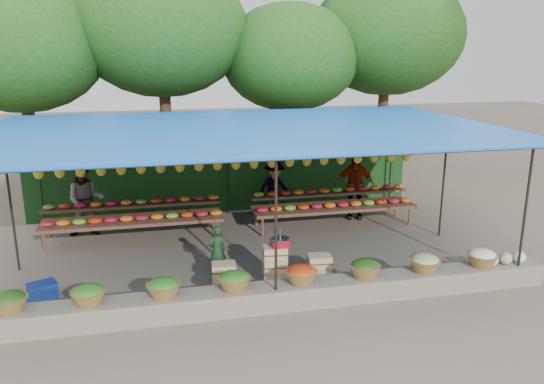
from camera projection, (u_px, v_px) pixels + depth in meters
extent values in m
plane|color=#645A49|center=(247.00, 251.00, 12.02)|extent=(60.00, 60.00, 0.00)
cube|color=#6C6756|center=(274.00, 296.00, 9.38)|extent=(10.60, 0.55, 0.40)
cylinder|color=black|center=(276.00, 235.00, 8.92)|extent=(0.05, 0.05, 2.80)
cylinder|color=black|center=(525.00, 216.00, 9.94)|extent=(0.05, 0.05, 2.80)
cylinder|color=black|center=(11.00, 205.00, 10.64)|extent=(0.05, 0.05, 2.80)
cylinder|color=black|center=(444.00, 180.00, 12.67)|extent=(0.05, 0.05, 2.80)
cylinder|color=black|center=(39.00, 173.00, 13.37)|extent=(0.05, 0.05, 2.80)
cylinder|color=black|center=(228.00, 165.00, 14.39)|extent=(0.05, 0.05, 2.80)
cylinder|color=black|center=(391.00, 157.00, 15.40)|extent=(0.05, 0.05, 2.80)
cube|color=blue|center=(245.00, 128.00, 11.29)|extent=(10.80, 6.60, 0.04)
cube|color=blue|center=(265.00, 154.00, 9.45)|extent=(10.80, 2.19, 0.26)
cube|color=blue|center=(232.00, 124.00, 13.22)|extent=(10.80, 2.19, 0.26)
cylinder|color=gray|center=(236.00, 152.00, 12.81)|extent=(9.60, 0.01, 0.01)
ellipsoid|color=yellow|center=(38.00, 173.00, 11.93)|extent=(0.23, 0.17, 0.30)
ellipsoid|color=yellow|center=(60.00, 172.00, 12.03)|extent=(0.23, 0.17, 0.30)
ellipsoid|color=yellow|center=(80.00, 171.00, 12.12)|extent=(0.23, 0.17, 0.30)
ellipsoid|color=yellow|center=(101.00, 170.00, 12.22)|extent=(0.23, 0.17, 0.30)
ellipsoid|color=yellow|center=(121.00, 169.00, 12.31)|extent=(0.23, 0.17, 0.30)
ellipsoid|color=yellow|center=(141.00, 168.00, 12.41)|extent=(0.23, 0.17, 0.30)
ellipsoid|color=yellow|center=(161.00, 167.00, 12.50)|extent=(0.23, 0.17, 0.30)
ellipsoid|color=yellow|center=(180.00, 166.00, 12.60)|extent=(0.23, 0.17, 0.30)
ellipsoid|color=yellow|center=(199.00, 165.00, 12.69)|extent=(0.23, 0.17, 0.30)
ellipsoid|color=yellow|center=(218.00, 164.00, 12.79)|extent=(0.23, 0.17, 0.30)
ellipsoid|color=yellow|center=(236.00, 164.00, 12.88)|extent=(0.23, 0.17, 0.30)
ellipsoid|color=yellow|center=(254.00, 163.00, 12.98)|extent=(0.23, 0.17, 0.30)
ellipsoid|color=yellow|center=(272.00, 162.00, 13.08)|extent=(0.23, 0.17, 0.30)
ellipsoid|color=yellow|center=(290.00, 161.00, 13.17)|extent=(0.23, 0.17, 0.30)
ellipsoid|color=yellow|center=(307.00, 160.00, 13.27)|extent=(0.23, 0.17, 0.30)
ellipsoid|color=yellow|center=(324.00, 160.00, 13.36)|extent=(0.23, 0.17, 0.30)
ellipsoid|color=yellow|center=(341.00, 159.00, 13.46)|extent=(0.23, 0.17, 0.30)
ellipsoid|color=yellow|center=(358.00, 158.00, 13.55)|extent=(0.23, 0.17, 0.30)
ellipsoid|color=yellow|center=(374.00, 157.00, 13.65)|extent=(0.23, 0.17, 0.30)
ellipsoid|color=yellow|center=(390.00, 156.00, 13.74)|extent=(0.23, 0.17, 0.30)
ellipsoid|color=yellow|center=(406.00, 156.00, 13.84)|extent=(0.23, 0.17, 0.30)
ellipsoid|color=#285015|center=(9.00, 299.00, 8.36)|extent=(0.52, 0.52, 0.23)
ellipsoid|color=#2F751F|center=(88.00, 292.00, 8.61)|extent=(0.52, 0.52, 0.23)
ellipsoid|color=#2F751F|center=(163.00, 285.00, 8.87)|extent=(0.52, 0.52, 0.23)
ellipsoid|color=#2F751F|center=(234.00, 278.00, 9.12)|extent=(0.52, 0.52, 0.23)
ellipsoid|color=red|center=(301.00, 272.00, 9.38)|extent=(0.52, 0.52, 0.23)
ellipsoid|color=#285015|center=(365.00, 266.00, 9.63)|extent=(0.52, 0.52, 0.23)
ellipsoid|color=#9EC57B|center=(425.00, 260.00, 9.88)|extent=(0.52, 0.52, 0.23)
ellipsoid|color=white|center=(482.00, 255.00, 10.14)|extent=(0.52, 0.52, 0.23)
cube|color=#1E4F1C|center=(226.00, 168.00, 14.66)|extent=(10.60, 0.06, 2.50)
cylinder|color=#321E12|center=(31.00, 134.00, 15.80)|extent=(0.36, 0.36, 3.97)
ellipsoid|color=#193D10|center=(20.00, 48.00, 15.15)|extent=(4.77, 4.77, 3.69)
cylinder|color=#321E12|center=(166.00, 120.00, 16.96)|extent=(0.36, 0.36, 4.48)
ellipsoid|color=#193D10|center=(161.00, 29.00, 16.23)|extent=(5.39, 5.39, 4.17)
cylinder|color=#321E12|center=(289.00, 129.00, 17.62)|extent=(0.36, 0.36, 3.71)
ellipsoid|color=#193D10|center=(290.00, 57.00, 17.02)|extent=(4.47, 4.47, 3.45)
cylinder|color=#321E12|center=(382.00, 115.00, 18.66)|extent=(0.36, 0.36, 4.35)
ellipsoid|color=#193D10|center=(387.00, 35.00, 17.95)|extent=(5.24, 5.24, 4.05)
cube|color=#4A2C1D|center=(134.00, 220.00, 12.58)|extent=(4.20, 0.95, 0.08)
cube|color=#4A2C1D|center=(133.00, 206.00, 12.79)|extent=(4.20, 0.35, 0.06)
cylinder|color=#4A2C1D|center=(44.00, 242.00, 11.86)|extent=(0.06, 0.06, 0.50)
cylinder|color=#4A2C1D|center=(218.00, 230.00, 12.69)|extent=(0.06, 0.06, 0.50)
cylinder|color=#4A2C1D|center=(50.00, 231.00, 12.61)|extent=(0.06, 0.06, 0.50)
cylinder|color=#4A2C1D|center=(214.00, 220.00, 13.44)|extent=(0.06, 0.06, 0.50)
ellipsoid|color=#AE182B|center=(47.00, 224.00, 12.01)|extent=(0.31, 0.26, 0.13)
ellipsoid|color=#6AA332|center=(49.00, 207.00, 12.37)|extent=(0.26, 0.22, 0.12)
ellipsoid|color=orange|center=(63.00, 223.00, 12.09)|extent=(0.31, 0.26, 0.13)
ellipsoid|color=red|center=(65.00, 206.00, 12.44)|extent=(0.26, 0.22, 0.12)
ellipsoid|color=#6AA332|center=(79.00, 222.00, 12.16)|extent=(0.31, 0.26, 0.13)
ellipsoid|color=#AE182B|center=(80.00, 205.00, 12.52)|extent=(0.26, 0.22, 0.12)
ellipsoid|color=red|center=(95.00, 221.00, 12.24)|extent=(0.31, 0.26, 0.13)
ellipsoid|color=orange|center=(96.00, 204.00, 12.59)|extent=(0.26, 0.22, 0.12)
ellipsoid|color=#AE182B|center=(111.00, 220.00, 12.31)|extent=(0.31, 0.26, 0.13)
ellipsoid|color=#AE182B|center=(111.00, 203.00, 12.66)|extent=(0.26, 0.22, 0.12)
ellipsoid|color=orange|center=(126.00, 219.00, 12.38)|extent=(0.31, 0.26, 0.13)
ellipsoid|color=orange|center=(126.00, 202.00, 12.74)|extent=(0.26, 0.22, 0.12)
ellipsoid|color=#AE182B|center=(142.00, 218.00, 12.46)|extent=(0.31, 0.26, 0.13)
ellipsoid|color=#6AA332|center=(141.00, 201.00, 12.81)|extent=(0.26, 0.22, 0.12)
ellipsoid|color=orange|center=(157.00, 217.00, 12.53)|extent=(0.31, 0.26, 0.13)
ellipsoid|color=red|center=(156.00, 201.00, 12.89)|extent=(0.26, 0.22, 0.12)
ellipsoid|color=#6AA332|center=(172.00, 216.00, 12.61)|extent=(0.31, 0.26, 0.13)
ellipsoid|color=#AE182B|center=(171.00, 200.00, 12.96)|extent=(0.26, 0.22, 0.12)
ellipsoid|color=red|center=(187.00, 215.00, 12.68)|extent=(0.31, 0.26, 0.13)
ellipsoid|color=orange|center=(185.00, 199.00, 13.04)|extent=(0.26, 0.22, 0.12)
ellipsoid|color=#AE182B|center=(201.00, 214.00, 12.76)|extent=(0.31, 0.26, 0.13)
ellipsoid|color=#AE182B|center=(199.00, 198.00, 13.11)|extent=(0.26, 0.22, 0.12)
ellipsoid|color=orange|center=(216.00, 213.00, 12.83)|extent=(0.31, 0.26, 0.13)
ellipsoid|color=orange|center=(213.00, 197.00, 13.18)|extent=(0.26, 0.22, 0.12)
cube|color=#4A2C1D|center=(333.00, 207.00, 13.64)|extent=(4.20, 0.95, 0.08)
cube|color=#4A2C1D|center=(330.00, 194.00, 13.85)|extent=(4.20, 0.35, 0.06)
cylinder|color=#4A2C1D|center=(263.00, 226.00, 12.92)|extent=(0.06, 0.06, 0.50)
cylinder|color=#4A2C1D|center=(409.00, 216.00, 13.75)|extent=(0.06, 0.06, 0.50)
cylinder|color=#4A2C1D|center=(256.00, 217.00, 13.67)|extent=(0.06, 0.06, 0.50)
cylinder|color=#4A2C1D|center=(396.00, 207.00, 14.50)|extent=(0.06, 0.06, 0.50)
ellipsoid|color=#AE182B|center=(262.00, 210.00, 13.07)|extent=(0.31, 0.26, 0.13)
ellipsoid|color=#6AA332|center=(259.00, 194.00, 13.43)|extent=(0.26, 0.22, 0.12)
ellipsoid|color=orange|center=(276.00, 209.00, 13.15)|extent=(0.31, 0.26, 0.13)
ellipsoid|color=red|center=(272.00, 194.00, 13.50)|extent=(0.26, 0.22, 0.12)
ellipsoid|color=#6AA332|center=(290.00, 208.00, 13.22)|extent=(0.31, 0.26, 0.13)
ellipsoid|color=#AE182B|center=(285.00, 193.00, 13.58)|extent=(0.26, 0.22, 0.12)
ellipsoid|color=red|center=(303.00, 207.00, 13.30)|extent=(0.31, 0.26, 0.13)
ellipsoid|color=orange|center=(299.00, 192.00, 13.65)|extent=(0.26, 0.22, 0.12)
ellipsoid|color=#AE182B|center=(317.00, 206.00, 13.37)|extent=(0.31, 0.26, 0.13)
ellipsoid|color=#AE182B|center=(312.00, 191.00, 13.72)|extent=(0.26, 0.22, 0.12)
ellipsoid|color=orange|center=(330.00, 205.00, 13.45)|extent=(0.31, 0.26, 0.13)
ellipsoid|color=orange|center=(325.00, 191.00, 13.80)|extent=(0.26, 0.22, 0.12)
ellipsoid|color=#AE182B|center=(343.00, 204.00, 13.52)|extent=(0.31, 0.26, 0.13)
ellipsoid|color=#6AA332|center=(337.00, 190.00, 13.87)|extent=(0.26, 0.22, 0.12)
ellipsoid|color=orange|center=(356.00, 204.00, 13.59)|extent=(0.31, 0.26, 0.13)
ellipsoid|color=red|center=(350.00, 189.00, 13.95)|extent=(0.26, 0.22, 0.12)
ellipsoid|color=#6AA332|center=(368.00, 203.00, 13.67)|extent=(0.31, 0.26, 0.13)
ellipsoid|color=#AE182B|center=(362.00, 188.00, 14.02)|extent=(0.26, 0.22, 0.12)
ellipsoid|color=red|center=(381.00, 202.00, 13.74)|extent=(0.31, 0.26, 0.13)
ellipsoid|color=orange|center=(375.00, 188.00, 14.10)|extent=(0.26, 0.22, 0.12)
ellipsoid|color=#AE182B|center=(394.00, 201.00, 13.82)|extent=(0.31, 0.26, 0.13)
ellipsoid|color=#AE182B|center=(387.00, 187.00, 14.17)|extent=(0.26, 0.22, 0.12)
ellipsoid|color=orange|center=(406.00, 200.00, 13.89)|extent=(0.31, 0.26, 0.13)
ellipsoid|color=orange|center=(399.00, 186.00, 14.24)|extent=(0.26, 0.22, 0.12)
cube|color=tan|center=(224.00, 282.00, 10.12)|extent=(0.48, 0.38, 0.25)
cube|color=tan|center=(224.00, 270.00, 10.05)|extent=(0.48, 0.38, 0.25)
cube|color=tan|center=(275.00, 278.00, 10.33)|extent=(0.48, 0.38, 0.25)
cube|color=tan|center=(275.00, 265.00, 10.27)|extent=(0.48, 0.38, 0.25)
cube|color=tan|center=(275.00, 253.00, 10.20)|extent=(0.48, 0.38, 0.25)
cube|color=tan|center=(319.00, 273.00, 10.52)|extent=(0.48, 0.38, 0.25)
cube|color=tan|center=(319.00, 261.00, 10.46)|extent=(0.48, 0.38, 0.25)
cube|color=red|center=(280.00, 243.00, 10.17)|extent=(0.33, 0.29, 0.13)
cylinder|color=gray|center=(280.00, 239.00, 10.15)|extent=(0.35, 0.35, 0.03)
cylinder|color=gray|center=(280.00, 234.00, 10.12)|extent=(0.03, 0.03, 0.24)
imported|color=#19381E|center=(217.00, 251.00, 10.61)|extent=(0.45, 0.37, 1.05)
imported|color=slate|center=(86.00, 200.00, 12.81)|extent=(0.89, 0.70, 1.81)
imported|color=slate|center=(274.00, 188.00, 14.43)|extent=(1.11, 0.83, 1.53)
imported|color=slate|center=(355.00, 185.00, 14.16)|extent=(1.14, 0.70, 1.82)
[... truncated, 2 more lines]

